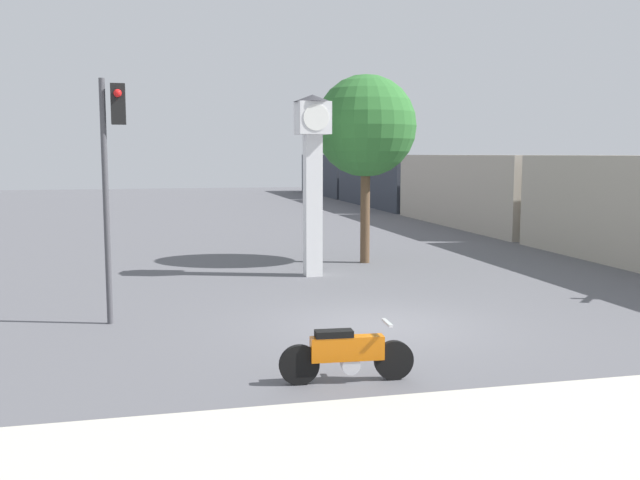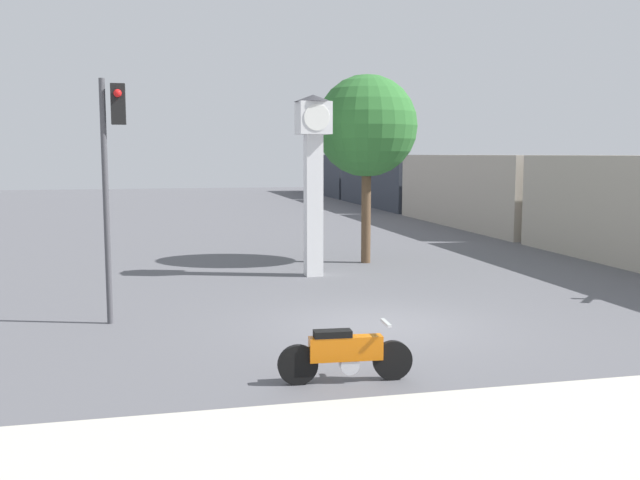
# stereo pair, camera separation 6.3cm
# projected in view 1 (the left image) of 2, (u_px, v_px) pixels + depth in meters

# --- Properties ---
(ground_plane) EXTENTS (120.00, 120.00, 0.00)m
(ground_plane) POSITION_uv_depth(u_px,v_px,m) (376.00, 326.00, 14.37)
(ground_plane) COLOR #56565B
(motorcycle) EXTENTS (2.07, 0.45, 0.91)m
(motorcycle) POSITION_uv_depth(u_px,v_px,m) (347.00, 354.00, 10.76)
(motorcycle) COLOR black
(motorcycle) RESTS_ON ground_plane
(clock_tower) EXTENTS (1.07, 1.07, 5.08)m
(clock_tower) POSITION_uv_depth(u_px,v_px,m) (313.00, 158.00, 19.90)
(clock_tower) COLOR white
(clock_tower) RESTS_ON ground_plane
(freight_train) EXTENTS (2.80, 53.50, 3.40)m
(freight_train) POSITION_uv_depth(u_px,v_px,m) (422.00, 185.00, 40.81)
(freight_train) COLOR #ADA393
(freight_train) RESTS_ON ground_plane
(traffic_light) EXTENTS (0.50, 0.35, 4.92)m
(traffic_light) POSITION_uv_depth(u_px,v_px,m) (111.00, 159.00, 14.17)
(traffic_light) COLOR #47474C
(traffic_light) RESTS_ON ground_plane
(street_tree) EXTENTS (3.17, 3.17, 5.90)m
(street_tree) POSITION_uv_depth(u_px,v_px,m) (366.00, 127.00, 22.22)
(street_tree) COLOR brown
(street_tree) RESTS_ON ground_plane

